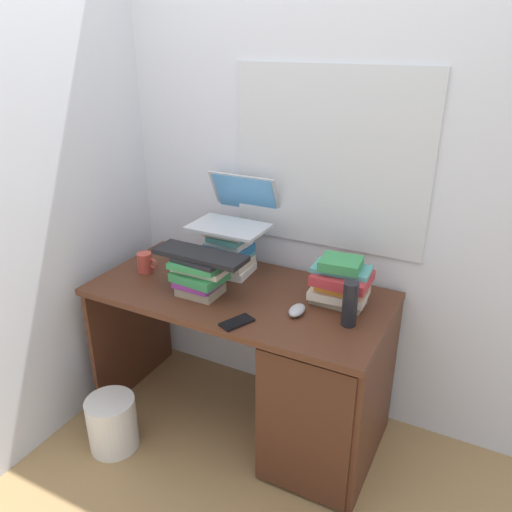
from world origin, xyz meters
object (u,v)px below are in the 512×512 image
object	(u,v)px
book_stack_side	(341,282)
laptop	(236,213)
wastebasket	(112,423)
mug	(145,263)
cell_phone	(237,322)
book_stack_tall	(230,251)
keyboard	(200,255)
desk	(304,375)
book_stack_keyboard_riser	(200,274)
computer_mouse	(297,310)
water_bottle	(350,304)

from	to	relation	value
book_stack_side	laptop	size ratio (longest dim) A/B	0.71
laptop	wastebasket	bearing A→B (deg)	-115.25
mug	cell_phone	size ratio (longest dim) A/B	0.81
book_stack_tall	keyboard	distance (m)	0.26
desk	wastebasket	world-z (taller)	desk
keyboard	mug	distance (m)	0.39
keyboard	wastebasket	world-z (taller)	keyboard
book_stack_tall	book_stack_side	size ratio (longest dim) A/B	0.91
book_stack_keyboard_riser	mug	xyz separation A→B (m)	(-0.36, 0.06, -0.05)
laptop	mug	bearing A→B (deg)	-145.57
cell_phone	desk	bearing A→B (deg)	70.72
desk	book_stack_keyboard_riser	size ratio (longest dim) A/B	5.52
book_stack_tall	mug	size ratio (longest dim) A/B	2.06
book_stack_keyboard_riser	computer_mouse	size ratio (longest dim) A/B	2.33
desk	water_bottle	size ratio (longest dim) A/B	7.24
book_stack_side	desk	bearing A→B (deg)	-127.51
book_stack_tall	cell_phone	bearing A→B (deg)	-56.98
computer_mouse	keyboard	bearing A→B (deg)	-176.94
laptop	mug	size ratio (longest dim) A/B	3.21
book_stack_side	water_bottle	bearing A→B (deg)	-59.77
cell_phone	mug	bearing A→B (deg)	-175.07
laptop	cell_phone	world-z (taller)	laptop
book_stack_keyboard_riser	water_bottle	distance (m)	0.67
book_stack_keyboard_riser	book_stack_side	size ratio (longest dim) A/B	0.96
cell_phone	book_stack_side	bearing A→B (deg)	72.70
desk	book_stack_keyboard_riser	world-z (taller)	book_stack_keyboard_riser
desk	book_stack_side	distance (m)	0.46
book_stack_side	water_bottle	world-z (taller)	book_stack_side
keyboard	cell_phone	size ratio (longest dim) A/B	3.09
book_stack_tall	laptop	xyz separation A→B (m)	(-0.00, 0.06, 0.17)
keyboard	computer_mouse	distance (m)	0.48
mug	book_stack_side	bearing A→B (deg)	8.14
book_stack_side	book_stack_keyboard_riser	bearing A→B (deg)	-161.02
computer_mouse	mug	size ratio (longest dim) A/B	0.94
book_stack_keyboard_riser	mug	world-z (taller)	book_stack_keyboard_riser
desk	mug	xyz separation A→B (m)	(-0.84, -0.01, 0.38)
laptop	water_bottle	world-z (taller)	laptop
book_stack_side	wastebasket	size ratio (longest dim) A/B	0.97
laptop	computer_mouse	size ratio (longest dim) A/B	3.41
keyboard	water_bottle	xyz separation A→B (m)	(0.66, 0.04, -0.09)
desk	cell_phone	xyz separation A→B (m)	(-0.21, -0.22, 0.33)
water_bottle	book_stack_side	bearing A→B (deg)	120.23
book_stack_side	wastebasket	bearing A→B (deg)	-148.63
book_stack_keyboard_riser	laptop	distance (m)	0.37
laptop	keyboard	xyz separation A→B (m)	(-0.00, -0.31, -0.10)
book_stack_keyboard_riser	computer_mouse	xyz separation A→B (m)	(0.45, 0.03, -0.08)
book_stack_keyboard_riser	keyboard	bearing A→B (deg)	14.91
desk	book_stack_tall	distance (m)	0.67
book_stack_keyboard_riser	water_bottle	xyz separation A→B (m)	(0.67, 0.04, -0.00)
book_stack_keyboard_riser	desk	bearing A→B (deg)	8.43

